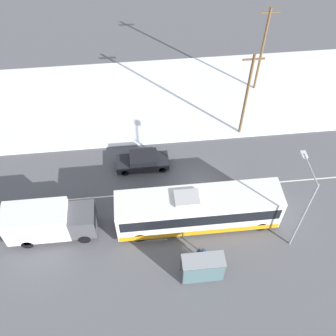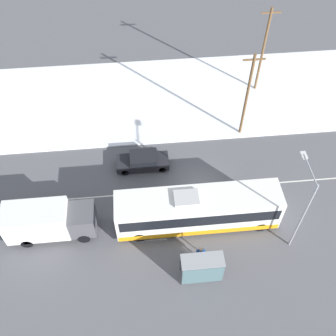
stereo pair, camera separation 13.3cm
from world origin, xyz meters
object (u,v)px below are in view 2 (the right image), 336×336
pedestrian_at_stop (201,253)px  utility_pole_snowlot (263,50)px  sedan_car (143,160)px  box_truck (48,221)px  bus_shelter (203,269)px  utility_pole_roadside (247,96)px  city_bus (198,210)px  streetlamp (303,202)px

pedestrian_at_stop → utility_pole_snowlot: 20.86m
sedan_car → box_truck: bearing=39.0°
sedan_car → bus_shelter: 11.37m
box_truck → bus_shelter: (10.82, -4.84, -0.01)m
box_truck → pedestrian_at_stop: box_truck is taller
utility_pole_roadside → utility_pole_snowlot: (2.92, 6.14, 0.17)m
city_bus → sedan_car: size_ratio=2.73×
sedan_car → pedestrian_at_stop: bearing=111.1°
streetlamp → utility_pole_snowlot: utility_pole_snowlot is taller
bus_shelter → streetlamp: streetlamp is taller
pedestrian_at_stop → streetlamp: streetlamp is taller
streetlamp → pedestrian_at_stop: bearing=-170.0°
sedan_car → utility_pole_snowlot: 15.85m
box_truck → bus_shelter: 11.85m
box_truck → utility_pole_snowlot: size_ratio=0.73×
sedan_car → streetlamp: (10.51, -8.10, 3.98)m
city_bus → streetlamp: size_ratio=1.65×
city_bus → sedan_car: city_bus is taller
streetlamp → utility_pole_snowlot: 17.53m
bus_shelter → utility_pole_snowlot: utility_pole_snowlot is taller
city_bus → box_truck: (-11.15, 0.18, -0.06)m
bus_shelter → streetlamp: (7.02, 2.68, 3.08)m
utility_pole_roadside → sedan_car: bearing=-160.9°
bus_shelter → utility_pole_snowlot: 22.14m
sedan_car → utility_pole_snowlot: (12.19, 9.35, 3.92)m
box_truck → utility_pole_snowlot: bearing=38.1°
city_bus → utility_pole_roadside: bearing=59.7°
sedan_car → pedestrian_at_stop: pedestrian_at_stop is taller
sedan_car → streetlamp: bearing=142.4°
streetlamp → box_truck: bearing=173.1°
box_truck → utility_pole_roadside: size_ratio=0.76×
utility_pole_snowlot → streetlamp: bearing=-95.5°
sedan_car → streetlamp: 13.85m
sedan_car → city_bus: bearing=122.0°
city_bus → utility_pole_snowlot: utility_pole_snowlot is taller
pedestrian_at_stop → streetlamp: size_ratio=0.24×
pedestrian_at_stop → bus_shelter: bus_shelter is taller
bus_shelter → streetlamp: size_ratio=0.39×
box_truck → sedan_car: size_ratio=1.46×
sedan_car → bus_shelter: bus_shelter is taller
streetlamp → utility_pole_roadside: bearing=96.3°
city_bus → sedan_car: 7.28m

